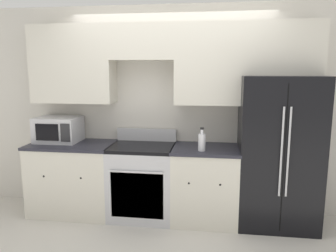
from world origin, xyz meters
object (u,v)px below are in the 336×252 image
object	(u,v)px
oven_range	(143,181)
microwave	(59,129)
bottle	(202,142)
refrigerator	(277,151)

from	to	relation	value
oven_range	microwave	bearing A→B (deg)	175.82
microwave	bottle	bearing A→B (deg)	-7.15
microwave	bottle	distance (m)	1.85
refrigerator	bottle	size ratio (longest dim) A/B	6.53
refrigerator	microwave	bearing A→B (deg)	179.55
bottle	oven_range	bearing A→B (deg)	168.41
refrigerator	oven_range	bearing A→B (deg)	-177.88
refrigerator	microwave	distance (m)	2.71
oven_range	microwave	distance (m)	1.26
oven_range	microwave	xyz separation A→B (m)	(-1.10, 0.08, 0.60)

